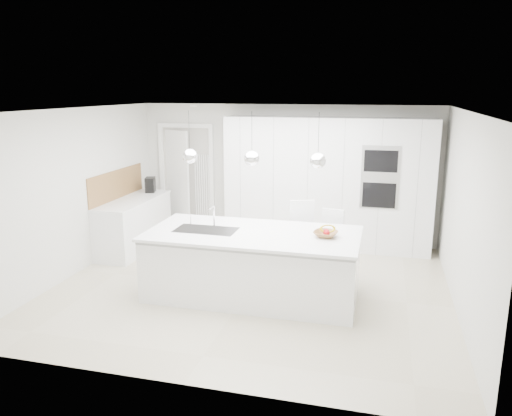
% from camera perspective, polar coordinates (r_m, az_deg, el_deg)
% --- Properties ---
extents(floor, '(5.50, 5.50, 0.00)m').
position_cam_1_polar(floor, '(7.24, -0.60, -9.04)').
color(floor, '#BFB49A').
rests_on(floor, ground).
extents(wall_back, '(5.50, 0.00, 5.50)m').
position_cam_1_polar(wall_back, '(9.25, 3.41, 3.99)').
color(wall_back, silver).
rests_on(wall_back, ground).
extents(wall_left, '(0.00, 5.00, 5.00)m').
position_cam_1_polar(wall_left, '(8.01, -19.99, 1.70)').
color(wall_left, silver).
rests_on(wall_left, ground).
extents(ceiling, '(5.50, 5.50, 0.00)m').
position_cam_1_polar(ceiling, '(6.70, -0.65, 11.14)').
color(ceiling, white).
rests_on(ceiling, wall_back).
extents(tall_cabinets, '(3.60, 0.60, 2.30)m').
position_cam_1_polar(tall_cabinets, '(8.86, 8.11, 2.79)').
color(tall_cabinets, white).
rests_on(tall_cabinets, floor).
extents(oven_stack, '(0.62, 0.04, 1.05)m').
position_cam_1_polar(oven_stack, '(8.47, 13.98, 3.41)').
color(oven_stack, '#A5A5A8').
rests_on(oven_stack, tall_cabinets).
extents(doorway_frame, '(1.11, 0.08, 2.13)m').
position_cam_1_polar(doorway_frame, '(9.82, -7.90, 3.10)').
color(doorway_frame, white).
rests_on(doorway_frame, floor).
extents(hallway_door, '(0.76, 0.38, 2.00)m').
position_cam_1_polar(hallway_door, '(9.87, -9.35, 2.99)').
color(hallway_door, white).
rests_on(hallway_door, floor).
extents(radiator, '(0.32, 0.04, 1.40)m').
position_cam_1_polar(radiator, '(9.73, -6.14, 2.01)').
color(radiator, white).
rests_on(radiator, floor).
extents(left_base_cabinets, '(0.60, 1.80, 0.86)m').
position_cam_1_polar(left_base_cabinets, '(9.04, -13.75, -1.93)').
color(left_base_cabinets, white).
rests_on(left_base_cabinets, floor).
extents(left_worktop, '(0.62, 1.82, 0.04)m').
position_cam_1_polar(left_worktop, '(8.93, -13.91, 0.85)').
color(left_worktop, white).
rests_on(left_worktop, left_base_cabinets).
extents(oak_backsplash, '(0.02, 1.80, 0.50)m').
position_cam_1_polar(oak_backsplash, '(9.02, -15.62, 2.62)').
color(oak_backsplash, olive).
rests_on(oak_backsplash, wall_left).
extents(island_base, '(2.80, 1.20, 0.86)m').
position_cam_1_polar(island_base, '(6.79, -0.45, -6.70)').
color(island_base, white).
rests_on(island_base, floor).
extents(island_worktop, '(2.84, 1.40, 0.04)m').
position_cam_1_polar(island_worktop, '(6.70, -0.35, -2.95)').
color(island_worktop, white).
rests_on(island_worktop, island_base).
extents(island_sink, '(0.84, 0.44, 0.18)m').
position_cam_1_polar(island_sink, '(6.86, -5.72, -3.14)').
color(island_sink, '#3F3F42').
rests_on(island_sink, island_worktop).
extents(island_tap, '(0.02, 0.02, 0.30)m').
position_cam_1_polar(island_tap, '(6.96, -4.81, -0.91)').
color(island_tap, white).
rests_on(island_tap, island_worktop).
extents(pendant_left, '(0.20, 0.20, 0.20)m').
position_cam_1_polar(pendant_left, '(6.70, -7.55, 5.87)').
color(pendant_left, white).
rests_on(pendant_left, ceiling).
extents(pendant_mid, '(0.20, 0.20, 0.20)m').
position_cam_1_polar(pendant_mid, '(6.43, -0.47, 5.68)').
color(pendant_mid, white).
rests_on(pendant_mid, ceiling).
extents(pendant_right, '(0.20, 0.20, 0.20)m').
position_cam_1_polar(pendant_right, '(6.27, 7.09, 5.37)').
color(pendant_right, white).
rests_on(pendant_right, ceiling).
extents(fruit_bowl, '(0.36, 0.36, 0.08)m').
position_cam_1_polar(fruit_bowl, '(6.53, 7.95, -2.97)').
color(fruit_bowl, olive).
rests_on(fruit_bowl, island_worktop).
extents(espresso_machine, '(0.23, 0.29, 0.27)m').
position_cam_1_polar(espresso_machine, '(9.47, -11.99, 2.62)').
color(espresso_machine, black).
rests_on(espresso_machine, left_worktop).
extents(bar_stool_left, '(0.54, 0.63, 1.16)m').
position_cam_1_polar(bar_stool_left, '(7.40, 5.03, -3.82)').
color(bar_stool_left, white).
rests_on(bar_stool_left, floor).
extents(bar_stool_right, '(0.43, 0.54, 1.04)m').
position_cam_1_polar(bar_stool_right, '(7.42, 8.59, -4.35)').
color(bar_stool_right, white).
rests_on(bar_stool_right, floor).
extents(apple_a, '(0.08, 0.08, 0.08)m').
position_cam_1_polar(apple_a, '(6.47, 8.12, -2.85)').
color(apple_a, red).
rests_on(apple_a, fruit_bowl).
extents(apple_b, '(0.09, 0.09, 0.09)m').
position_cam_1_polar(apple_b, '(6.50, 8.02, -2.74)').
color(apple_b, red).
rests_on(apple_b, fruit_bowl).
extents(banana_bunch, '(0.24, 0.17, 0.21)m').
position_cam_1_polar(banana_bunch, '(6.50, 8.18, -2.36)').
color(banana_bunch, gold).
rests_on(banana_bunch, fruit_bowl).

